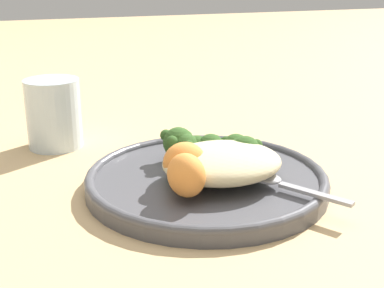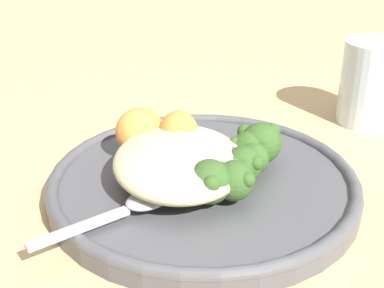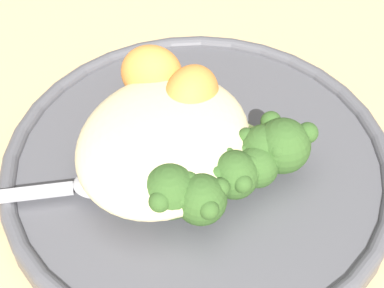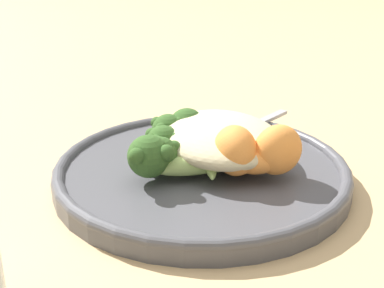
{
  "view_description": "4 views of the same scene",
  "coord_description": "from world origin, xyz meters",
  "px_view_note": "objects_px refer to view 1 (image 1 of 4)",
  "views": [
    {
      "loc": [
        0.18,
        0.55,
        0.25
      ],
      "look_at": [
        0.0,
        0.02,
        0.06
      ],
      "focal_mm": 50.0,
      "sensor_mm": 36.0,
      "label": 1
    },
    {
      "loc": [
        -0.44,
        0.05,
        0.26
      ],
      "look_at": [
        -0.0,
        0.02,
        0.04
      ],
      "focal_mm": 50.0,
      "sensor_mm": 36.0,
      "label": 2
    },
    {
      "loc": [
        -0.29,
        -0.1,
        0.36
      ],
      "look_at": [
        -0.03,
        0.01,
        0.05
      ],
      "focal_mm": 60.0,
      "sensor_mm": 36.0,
      "label": 3
    },
    {
      "loc": [
        0.42,
        -0.13,
        0.23
      ],
      "look_at": [
        -0.01,
        -0.0,
        0.04
      ],
      "focal_mm": 50.0,
      "sensor_mm": 36.0,
      "label": 4
    }
  ],
  "objects_px": {
    "broccoli_stalk_5": "(194,152)",
    "sweet_potato_chunk_1": "(191,173)",
    "broccoli_stalk_2": "(236,154)",
    "water_glass": "(54,114)",
    "broccoli_stalk_3": "(226,152)",
    "spoon": "(276,181)",
    "broccoli_stalk_7": "(177,147)",
    "sweet_potato_chunk_2": "(186,175)",
    "plate": "(206,180)",
    "broccoli_stalk_0": "(224,163)",
    "broccoli_stalk_6": "(185,151)",
    "broccoli_stalk_1": "(237,165)",
    "sweet_potato_chunk_0": "(184,162)",
    "broccoli_stalk_4": "(206,151)",
    "quinoa_mound": "(222,162)"
  },
  "relations": [
    {
      "from": "broccoli_stalk_6",
      "to": "sweet_potato_chunk_1",
      "type": "bearing_deg",
      "value": -174.63
    },
    {
      "from": "plate",
      "to": "broccoli_stalk_4",
      "type": "bearing_deg",
      "value": -109.15
    },
    {
      "from": "broccoli_stalk_0",
      "to": "broccoli_stalk_3",
      "type": "xyz_separation_m",
      "value": [
        -0.02,
        -0.03,
        0.0
      ]
    },
    {
      "from": "broccoli_stalk_2",
      "to": "broccoli_stalk_4",
      "type": "relative_size",
      "value": 1.5
    },
    {
      "from": "plate",
      "to": "sweet_potato_chunk_2",
      "type": "xyz_separation_m",
      "value": [
        0.04,
        0.06,
        0.03
      ]
    },
    {
      "from": "broccoli_stalk_6",
      "to": "sweet_potato_chunk_1",
      "type": "relative_size",
      "value": 1.49
    },
    {
      "from": "broccoli_stalk_0",
      "to": "broccoli_stalk_5",
      "type": "xyz_separation_m",
      "value": [
        0.02,
        -0.05,
        -0.0
      ]
    },
    {
      "from": "broccoli_stalk_4",
      "to": "water_glass",
      "type": "relative_size",
      "value": 0.73
    },
    {
      "from": "broccoli_stalk_3",
      "to": "broccoli_stalk_0",
      "type": "bearing_deg",
      "value": -133.4
    },
    {
      "from": "quinoa_mound",
      "to": "sweet_potato_chunk_0",
      "type": "height_order",
      "value": "sweet_potato_chunk_0"
    },
    {
      "from": "water_glass",
      "to": "plate",
      "type": "bearing_deg",
      "value": 125.76
    },
    {
      "from": "sweet_potato_chunk_2",
      "to": "water_glass",
      "type": "xyz_separation_m",
      "value": [
        0.11,
        -0.27,
        0.0
      ]
    },
    {
      "from": "plate",
      "to": "broccoli_stalk_7",
      "type": "height_order",
      "value": "broccoli_stalk_7"
    },
    {
      "from": "broccoli_stalk_5",
      "to": "broccoli_stalk_6",
      "type": "xyz_separation_m",
      "value": [
        0.01,
        -0.0,
        0.0
      ]
    },
    {
      "from": "quinoa_mound",
      "to": "broccoli_stalk_0",
      "type": "height_order",
      "value": "quinoa_mound"
    },
    {
      "from": "sweet_potato_chunk_2",
      "to": "spoon",
      "type": "bearing_deg",
      "value": 177.73
    },
    {
      "from": "broccoli_stalk_1",
      "to": "sweet_potato_chunk_1",
      "type": "relative_size",
      "value": 2.07
    },
    {
      "from": "plate",
      "to": "sweet_potato_chunk_2",
      "type": "relative_size",
      "value": 6.06
    },
    {
      "from": "sweet_potato_chunk_0",
      "to": "water_glass",
      "type": "height_order",
      "value": "water_glass"
    },
    {
      "from": "broccoli_stalk_2",
      "to": "water_glass",
      "type": "relative_size",
      "value": 1.1
    },
    {
      "from": "broccoli_stalk_2",
      "to": "sweet_potato_chunk_1",
      "type": "distance_m",
      "value": 0.08
    },
    {
      "from": "broccoli_stalk_5",
      "to": "water_glass",
      "type": "height_order",
      "value": "water_glass"
    },
    {
      "from": "broccoli_stalk_3",
      "to": "spoon",
      "type": "height_order",
      "value": "broccoli_stalk_3"
    },
    {
      "from": "broccoli_stalk_0",
      "to": "sweet_potato_chunk_2",
      "type": "relative_size",
      "value": 1.95
    },
    {
      "from": "plate",
      "to": "water_glass",
      "type": "distance_m",
      "value": 0.26
    },
    {
      "from": "sweet_potato_chunk_0",
      "to": "broccoli_stalk_0",
      "type": "bearing_deg",
      "value": -174.67
    },
    {
      "from": "plate",
      "to": "broccoli_stalk_0",
      "type": "bearing_deg",
      "value": 132.79
    },
    {
      "from": "plate",
      "to": "broccoli_stalk_7",
      "type": "xyz_separation_m",
      "value": [
        0.02,
        -0.04,
        0.03
      ]
    },
    {
      "from": "broccoli_stalk_4",
      "to": "sweet_potato_chunk_1",
      "type": "distance_m",
      "value": 0.07
    },
    {
      "from": "plate",
      "to": "water_glass",
      "type": "relative_size",
      "value": 2.88
    },
    {
      "from": "quinoa_mound",
      "to": "sweet_potato_chunk_1",
      "type": "height_order",
      "value": "quinoa_mound"
    },
    {
      "from": "quinoa_mound",
      "to": "broccoli_stalk_3",
      "type": "bearing_deg",
      "value": -117.98
    },
    {
      "from": "broccoli_stalk_5",
      "to": "sweet_potato_chunk_1",
      "type": "xyz_separation_m",
      "value": [
        0.03,
        0.07,
        0.0
      ]
    },
    {
      "from": "quinoa_mound",
      "to": "broccoli_stalk_0",
      "type": "relative_size",
      "value": 1.5
    },
    {
      "from": "sweet_potato_chunk_1",
      "to": "water_glass",
      "type": "bearing_deg",
      "value": -63.88
    },
    {
      "from": "broccoli_stalk_6",
      "to": "sweet_potato_chunk_2",
      "type": "height_order",
      "value": "sweet_potato_chunk_2"
    },
    {
      "from": "broccoli_stalk_7",
      "to": "sweet_potato_chunk_0",
      "type": "height_order",
      "value": "sweet_potato_chunk_0"
    },
    {
      "from": "broccoli_stalk_3",
      "to": "broccoli_stalk_2",
      "type": "bearing_deg",
      "value": -86.7
    },
    {
      "from": "sweet_potato_chunk_0",
      "to": "broccoli_stalk_1",
      "type": "bearing_deg",
      "value": -178.51
    },
    {
      "from": "broccoli_stalk_0",
      "to": "broccoli_stalk_4",
      "type": "relative_size",
      "value": 1.27
    },
    {
      "from": "broccoli_stalk_1",
      "to": "sweet_potato_chunk_0",
      "type": "xyz_separation_m",
      "value": [
        0.06,
        0.0,
        0.01
      ]
    },
    {
      "from": "broccoli_stalk_6",
      "to": "spoon",
      "type": "distance_m",
      "value": 0.12
    },
    {
      "from": "broccoli_stalk_5",
      "to": "sweet_potato_chunk_2",
      "type": "height_order",
      "value": "sweet_potato_chunk_2"
    },
    {
      "from": "broccoli_stalk_2",
      "to": "sweet_potato_chunk_0",
      "type": "relative_size",
      "value": 2.24
    },
    {
      "from": "broccoli_stalk_3",
      "to": "broccoli_stalk_4",
      "type": "height_order",
      "value": "same"
    },
    {
      "from": "plate",
      "to": "broccoli_stalk_2",
      "type": "xyz_separation_m",
      "value": [
        -0.04,
        -0.0,
        0.03
      ]
    },
    {
      "from": "broccoli_stalk_7",
      "to": "sweet_potato_chunk_2",
      "type": "height_order",
      "value": "sweet_potato_chunk_2"
    },
    {
      "from": "broccoli_stalk_1",
      "to": "sweet_potato_chunk_0",
      "type": "height_order",
      "value": "sweet_potato_chunk_0"
    },
    {
      "from": "broccoli_stalk_1",
      "to": "broccoli_stalk_3",
      "type": "distance_m",
      "value": 0.04
    },
    {
      "from": "quinoa_mound",
      "to": "sweet_potato_chunk_2",
      "type": "xyz_separation_m",
      "value": [
        0.05,
        0.04,
        0.01
      ]
    }
  ]
}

